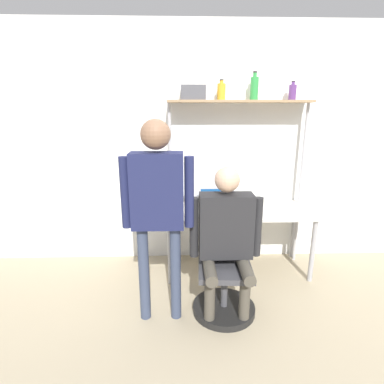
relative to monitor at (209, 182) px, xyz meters
The scene contains 14 objects.
ground_plane 1.17m from the monitor, 59.66° to the right, with size 12.00×12.00×0.00m, color tan.
wall_back 0.52m from the monitor, 31.63° to the left, with size 8.00×0.06×2.70m.
desk 0.50m from the monitor, 29.35° to the right, with size 1.61×0.68×0.72m.
shelf_unit 0.66m from the monitor, ahead, with size 1.53×0.28×1.87m.
monitor is the anchor object (origin of this frame).
laptop 0.32m from the monitor, 84.08° to the right, with size 0.29×0.25×0.25m.
cell_phone 0.50m from the monitor, 52.82° to the right, with size 0.07×0.15×0.01m.
office_chair 1.15m from the monitor, 85.40° to the right, with size 0.56×0.56×0.91m.
person_seated 0.97m from the monitor, 85.76° to the right, with size 0.62×0.46×1.32m.
person_standing 1.11m from the monitor, 116.41° to the right, with size 0.58×0.23×1.70m.
bottle_amber 0.97m from the monitor, ahead, with size 0.09×0.09×0.21m.
bottle_green 1.10m from the monitor, ahead, with size 0.08×0.08×0.29m.
bottle_purple 1.30m from the monitor, ahead, with size 0.08×0.08×0.19m.
storage_box 0.97m from the monitor, behind, with size 0.25×0.22×0.15m.
Camera 1 is at (-0.61, -2.73, 1.75)m, focal length 28.00 mm.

